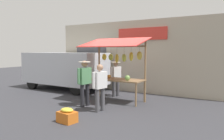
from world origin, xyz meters
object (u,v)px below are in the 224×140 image
object	(u,v)px
market_stall	(117,62)
produce_crate_near	(67,116)
vendor_with_sunhat	(116,76)
shopper_with_ponytail	(100,85)
shopper_in_grey_tee	(85,80)
parked_van	(62,67)

from	to	relation	value
market_stall	produce_crate_near	xyz separation A→B (m)	(-0.12, 2.99, -1.36)
produce_crate_near	vendor_with_sunhat	bearing A→B (deg)	-81.18
vendor_with_sunhat	produce_crate_near	world-z (taller)	vendor_with_sunhat
market_stall	shopper_with_ponytail	distance (m)	1.77
shopper_in_grey_tee	produce_crate_near	xyz separation A→B (m)	(-0.67, 1.66, -0.77)
shopper_in_grey_tee	parked_van	world-z (taller)	parked_van
vendor_with_sunhat	parked_van	world-z (taller)	parked_van
vendor_with_sunhat	parked_van	xyz separation A→B (m)	(3.29, -0.21, 0.23)
shopper_with_ponytail	produce_crate_near	xyz separation A→B (m)	(0.17, 1.38, -0.69)
parked_van	produce_crate_near	xyz separation A→B (m)	(-3.87, 3.91, -0.93)
shopper_with_ponytail	shopper_in_grey_tee	distance (m)	0.89
shopper_in_grey_tee	vendor_with_sunhat	bearing A→B (deg)	2.08
parked_van	shopper_in_grey_tee	bearing A→B (deg)	146.10
market_stall	parked_van	xyz separation A→B (m)	(3.75, -0.91, -0.42)
vendor_with_sunhat	shopper_in_grey_tee	distance (m)	2.04
market_stall	shopper_with_ponytail	bearing A→B (deg)	100.06
shopper_with_ponytail	produce_crate_near	size ratio (longest dim) A/B	2.82
parked_van	produce_crate_near	distance (m)	5.58
market_stall	parked_van	size ratio (longest dim) A/B	0.56
vendor_with_sunhat	shopper_with_ponytail	bearing A→B (deg)	30.36
vendor_with_sunhat	shopper_with_ponytail	distance (m)	2.43
market_stall	produce_crate_near	world-z (taller)	market_stall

